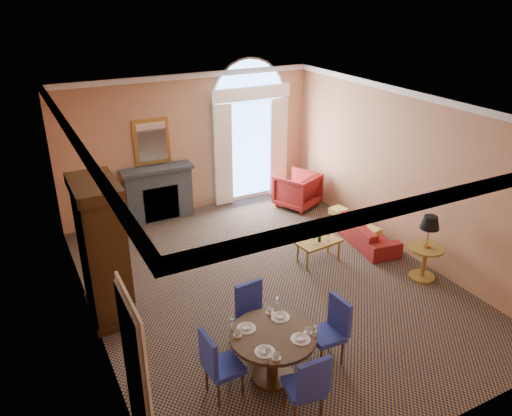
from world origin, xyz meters
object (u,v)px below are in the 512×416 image
armoire (103,253)px  dining_table (273,345)px  sofa (366,232)px  side_table (427,241)px  coffee_table (319,242)px  armchair (297,190)px

armoire → dining_table: size_ratio=1.97×
sofa → side_table: (0.05, -1.57, 0.52)m
armoire → coffee_table: 4.04m
armoire → sofa: (5.27, -0.01, -0.87)m
coffee_table → side_table: (1.35, -1.40, 0.36)m
sofa → coffee_table: (-1.30, -0.17, 0.16)m
dining_table → side_table: side_table is taller
armoire → sofa: bearing=-0.1°
coffee_table → side_table: side_table is taller
armoire → sofa: size_ratio=1.37×
dining_table → side_table: 3.82m
coffee_table → armchair: bearing=60.7°
sofa → armchair: (-0.28, 2.28, 0.17)m
coffee_table → side_table: bearing=-52.7°
sofa → side_table: bearing=-169.9°
sofa → armoire: bearing=98.2°
armchair → coffee_table: (-1.02, -2.44, -0.01)m
armoire → coffee_table: size_ratio=2.56×
sofa → armchair: armchair is taller
armoire → armchair: armoire is taller
armchair → side_table: 3.87m
armoire → dining_table: armoire is taller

